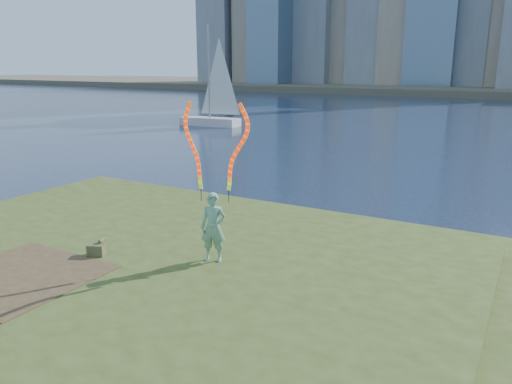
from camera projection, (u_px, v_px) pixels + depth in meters
The scene contains 7 objects.
ground at pixel (189, 278), 12.83m from camera, with size 320.00×320.00×0.00m, color #19253F.
grassy_knoll at pixel (124, 301), 10.81m from camera, with size 20.00×18.00×0.80m.
dirt_patch at pixel (19, 276), 10.99m from camera, with size 3.20×3.00×0.02m, color #47331E.
far_shore at pixel (499, 90), 92.67m from camera, with size 320.00×40.00×1.20m, color #504B3B.
woman_with_ribbons at pixel (213, 203), 11.54m from camera, with size 1.95×0.75×4.04m.
canvas_bag at pixel (97, 249), 12.15m from camera, with size 0.47×0.53×0.38m.
sailboat at pixel (213, 109), 43.55m from camera, with size 5.70×2.07×8.58m.
Camera 1 is at (7.36, -9.47, 5.35)m, focal length 35.00 mm.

